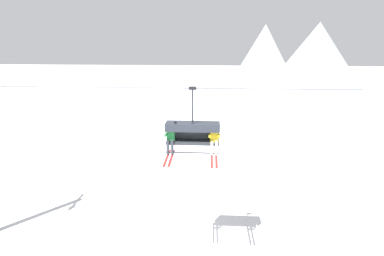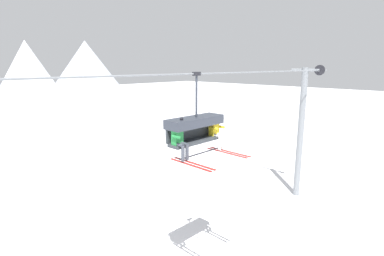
# 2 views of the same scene
# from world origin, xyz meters

# --- Properties ---
(ground_plane) EXTENTS (200.00, 200.00, 0.00)m
(ground_plane) POSITION_xyz_m (0.00, 0.00, 0.00)
(ground_plane) COLOR white
(mountain_peak_west) EXTENTS (14.00, 14.00, 12.32)m
(mountain_peak_west) POSITION_xyz_m (13.35, 54.73, 6.16)
(mountain_peak_west) COLOR white
(mountain_peak_west) RESTS_ON ground_plane
(mountain_peak_central) EXTENTS (18.09, 18.09, 12.54)m
(mountain_peak_central) POSITION_xyz_m (23.12, 50.82, 6.27)
(mountain_peak_central) COLOR silver
(mountain_peak_central) RESTS_ON ground_plane
(lift_cable) EXTENTS (21.85, 0.05, 0.05)m
(lift_cable) POSITION_xyz_m (1.05, -0.80, 7.51)
(lift_cable) COLOR slate
(chairlift_chair) EXTENTS (2.17, 0.74, 2.61)m
(chairlift_chair) POSITION_xyz_m (1.29, -0.73, 5.82)
(chairlift_chair) COLOR #33383D
(skier_green) EXTENTS (0.48, 1.70, 1.34)m
(skier_green) POSITION_xyz_m (0.42, -0.94, 5.55)
(skier_green) COLOR #23843D
(skier_yellow) EXTENTS (0.46, 1.70, 1.23)m
(skier_yellow) POSITION_xyz_m (2.17, -0.95, 5.53)
(skier_yellow) COLOR yellow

